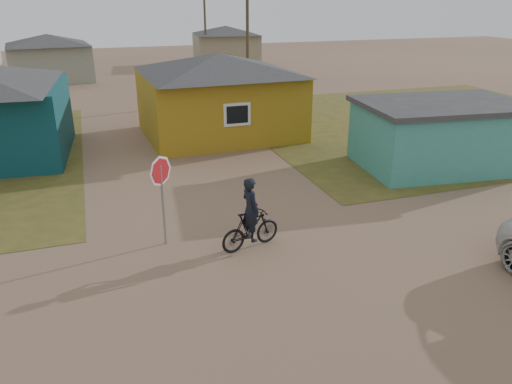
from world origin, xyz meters
TOP-DOWN VIEW (x-y plane):
  - ground at (0.00, 0.00)m, footprint 120.00×120.00m
  - grass_ne at (14.00, 13.00)m, footprint 20.00×18.00m
  - house_yellow at (2.50, 14.00)m, footprint 7.72×6.76m
  - shed_turquoise at (9.50, 6.50)m, footprint 6.71×4.93m
  - house_pale_west at (-6.00, 34.00)m, footprint 7.04×6.15m
  - house_beige_east at (10.00, 40.00)m, footprint 6.95×6.05m
  - utility_pole_near at (6.50, 22.00)m, footprint 1.40×0.20m
  - utility_pole_far at (7.50, 38.00)m, footprint 1.40×0.20m
  - stop_sign at (-1.89, 3.23)m, footprint 0.80×0.32m
  - cyclist at (0.27, 2.25)m, footprint 1.86×0.95m

SIDE VIEW (x-z plane):
  - ground at x=0.00m, z-range 0.00..0.00m
  - grass_ne at x=14.00m, z-range 0.00..0.01m
  - cyclist at x=0.27m, z-range -0.27..1.75m
  - shed_turquoise at x=9.50m, z-range 0.01..2.61m
  - house_pale_west at x=-6.00m, z-range 0.06..3.66m
  - house_beige_east at x=10.00m, z-range 0.06..3.66m
  - stop_sign at x=-1.89m, z-range 0.59..3.15m
  - house_yellow at x=2.50m, z-range 0.05..3.95m
  - utility_pole_near at x=6.50m, z-range 0.14..8.14m
  - utility_pole_far at x=7.50m, z-range 0.14..8.14m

